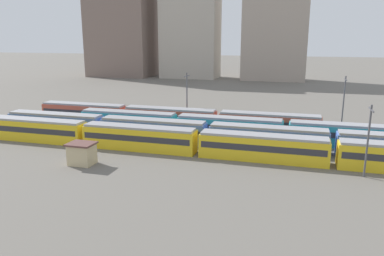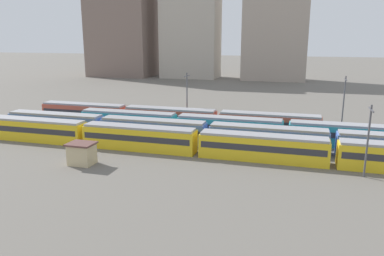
# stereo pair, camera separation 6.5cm
# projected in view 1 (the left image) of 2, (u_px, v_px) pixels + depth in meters

# --- Properties ---
(ground_plane) EXTENTS (600.00, 600.00, 0.00)m
(ground_plane) POSITION_uv_depth(u_px,v_px,m) (120.00, 134.00, 67.93)
(ground_plane) COLOR #666059
(train_track_0) EXTENTS (74.70, 3.06, 3.75)m
(train_track_0) POSITION_uv_depth(u_px,v_px,m) (198.00, 142.00, 55.71)
(train_track_0) COLOR yellow
(train_track_0) RESTS_ON ground_plane
(train_track_1) EXTENTS (93.60, 3.06, 3.75)m
(train_track_1) POSITION_uv_depth(u_px,v_px,m) (268.00, 138.00, 57.97)
(train_track_1) COLOR #4C70BC
(train_track_1) RESTS_ON ground_plane
(train_track_2) EXTENTS (55.80, 3.06, 3.75)m
(train_track_2) POSITION_uv_depth(u_px,v_px,m) (229.00, 128.00, 64.69)
(train_track_2) COLOR teal
(train_track_2) RESTS_ON ground_plane
(train_track_3) EXTENTS (55.80, 3.06, 3.75)m
(train_track_3) POSITION_uv_depth(u_px,v_px,m) (170.00, 117.00, 72.92)
(train_track_3) COLOR #BC4C38
(train_track_3) RESTS_ON ground_plane
(catenary_pole_1) EXTENTS (0.24, 3.20, 10.48)m
(catenary_pole_1) POSITION_uv_depth(u_px,v_px,m) (343.00, 103.00, 66.30)
(catenary_pole_1) COLOR #4C4C51
(catenary_pole_1) RESTS_ON ground_plane
(catenary_pole_2) EXTENTS (0.24, 3.20, 9.16)m
(catenary_pole_2) POSITION_uv_depth(u_px,v_px,m) (368.00, 137.00, 46.01)
(catenary_pole_2) COLOR #4C4C51
(catenary_pole_2) RESTS_ON ground_plane
(catenary_pole_3) EXTENTS (0.24, 3.20, 10.29)m
(catenary_pole_3) POSITION_uv_depth(u_px,v_px,m) (187.00, 96.00, 74.04)
(catenary_pole_3) COLOR #4C4C51
(catenary_pole_3) RESTS_ON ground_plane
(signal_hut) EXTENTS (3.60, 3.00, 3.04)m
(signal_hut) POSITION_uv_depth(u_px,v_px,m) (82.00, 153.00, 51.49)
(signal_hut) COLOR #C6B284
(signal_hut) RESTS_ON ground_plane
(distant_building_0) EXTENTS (27.41, 21.16, 53.70)m
(distant_building_0) POSITION_uv_depth(u_px,v_px,m) (122.00, 14.00, 164.86)
(distant_building_0) COLOR #7A665B
(distant_building_0) RESTS_ON ground_plane
(distant_building_1) EXTENTS (23.53, 14.31, 51.29)m
(distant_building_1) POSITION_uv_depth(u_px,v_px,m) (190.00, 16.00, 156.76)
(distant_building_1) COLOR #B2A899
(distant_building_1) RESTS_ON ground_plane
(distant_building_2) EXTENTS (25.05, 13.56, 49.51)m
(distant_building_2) POSITION_uv_depth(u_px,v_px,m) (276.00, 17.00, 147.58)
(distant_building_2) COLOR #A89989
(distant_building_2) RESTS_ON ground_plane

